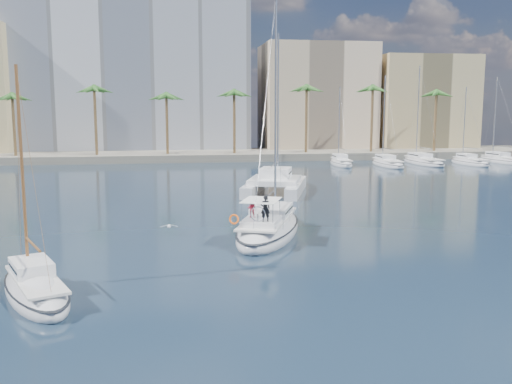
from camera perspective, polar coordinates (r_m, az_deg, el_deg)
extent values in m
plane|color=black|center=(36.34, 0.08, -5.24)|extent=(160.00, 160.00, 0.00)
cube|color=gray|center=(96.38, -5.46, 3.68)|extent=(120.00, 14.00, 1.20)
cube|color=silver|center=(108.23, -12.42, 11.15)|extent=(42.00, 16.00, 28.00)
cube|color=beige|center=(108.41, 6.02, 9.18)|extent=(20.00, 14.00, 20.00)
cube|color=tan|center=(113.28, 16.22, 8.36)|extent=(18.00, 12.00, 18.00)
cylinder|color=brown|center=(92.11, -5.36, 6.36)|extent=(0.44, 0.44, 10.50)
sphere|color=#306324|center=(92.07, -5.41, 9.63)|extent=(3.60, 3.60, 3.60)
cylinder|color=brown|center=(100.03, 14.60, 6.29)|extent=(0.44, 0.44, 10.50)
sphere|color=#306324|center=(99.99, 14.71, 9.30)|extent=(3.60, 3.60, 3.60)
ellipsoid|color=silver|center=(38.57, 1.27, -3.90)|extent=(7.44, 11.94, 2.37)
ellipsoid|color=black|center=(38.50, 1.27, -3.42)|extent=(7.52, 12.05, 0.18)
cube|color=silver|center=(38.18, 1.21, -2.66)|extent=(5.45, 8.90, 0.12)
cube|color=white|center=(39.38, 1.58, -1.78)|extent=(3.61, 4.35, 0.60)
cube|color=black|center=(39.38, 1.58, -1.75)|extent=(3.47, 3.95, 0.14)
cylinder|color=#B7BABF|center=(40.04, 1.97, 8.70)|extent=(0.15, 0.15, 14.94)
cylinder|color=#B7BABF|center=(38.23, 1.31, -0.27)|extent=(1.74, 4.34, 0.11)
cube|color=white|center=(36.03, 0.55, -2.94)|extent=(3.03, 3.43, 0.36)
cube|color=white|center=(35.67, 0.51, -0.82)|extent=(3.03, 3.43, 0.04)
torus|color=silver|center=(34.85, 0.18, -2.21)|extent=(0.91, 0.39, 0.96)
torus|color=#FF580D|center=(34.80, -2.22, -2.74)|extent=(0.66, 0.41, 0.64)
imported|color=black|center=(34.89, 0.93, -1.66)|extent=(0.60, 0.40, 1.63)
imported|color=#A5192D|center=(36.26, -0.43, -1.67)|extent=(0.67, 0.60, 1.14)
ellipsoid|color=silver|center=(28.17, -21.14, -9.37)|extent=(5.27, 8.04, 1.81)
ellipsoid|color=black|center=(28.09, -21.17, -8.87)|extent=(5.32, 8.12, 0.18)
cube|color=silver|center=(27.83, -21.15, -8.11)|extent=(3.87, 5.99, 0.12)
cube|color=white|center=(28.58, -21.54, -6.95)|extent=(2.49, 2.96, 0.60)
cube|color=black|center=(28.57, -21.54, -6.91)|extent=(2.40, 2.70, 0.14)
cylinder|color=brown|center=(28.65, -22.35, 2.14)|extent=(0.15, 0.15, 9.53)
cylinder|color=brown|center=(27.65, -21.42, -4.89)|extent=(1.33, 2.90, 0.11)
cube|color=silver|center=(58.51, -0.08, 0.56)|extent=(4.52, 10.68, 1.10)
cube|color=silver|center=(57.96, 4.04, 0.46)|extent=(4.52, 10.68, 1.10)
cube|color=white|center=(57.56, 1.90, 1.18)|extent=(6.44, 7.17, 0.50)
cube|color=white|center=(58.01, 1.97, 1.93)|extent=(3.85, 4.02, 1.00)
cube|color=black|center=(58.01, 1.97, 1.98)|extent=(3.73, 3.62, 0.18)
cylinder|color=#B7BABF|center=(59.25, 2.22, 8.59)|extent=(0.18, 0.18, 14.47)
ellipsoid|color=silver|center=(39.12, -8.68, -3.40)|extent=(0.24, 0.46, 0.22)
sphere|color=silver|center=(39.33, -8.68, -3.31)|extent=(0.12, 0.12, 0.12)
cube|color=gray|center=(39.12, -9.16, -3.37)|extent=(0.52, 0.19, 0.12)
cube|color=gray|center=(39.12, -8.21, -3.35)|extent=(0.52, 0.19, 0.12)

